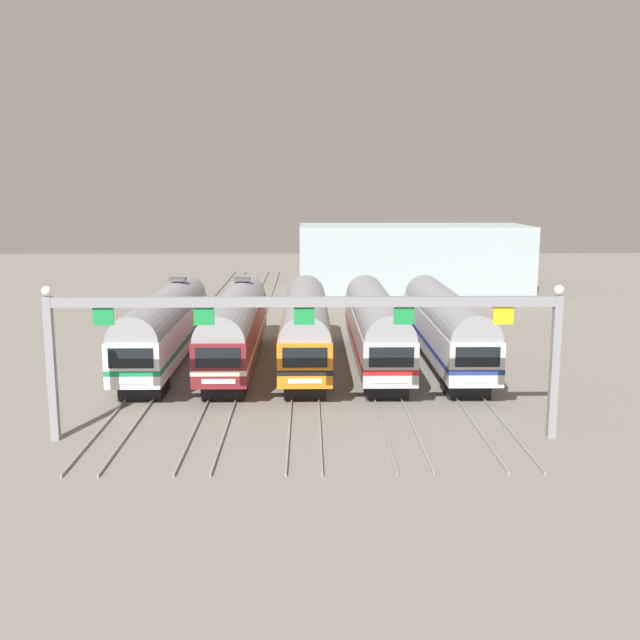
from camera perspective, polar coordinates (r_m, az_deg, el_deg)
name	(u,v)px	position (r m, az deg, el deg)	size (l,w,h in m)	color
ground_plane	(306,367)	(46.70, -1.12, -3.62)	(160.00, 160.00, 0.00)	gray
track_bed	(306,318)	(63.32, -1.07, 0.14)	(19.05, 70.00, 0.15)	gray
commuter_train_white	(165,325)	(46.99, -11.89, -0.40)	(2.88, 18.06, 5.05)	white
commuter_train_maroon	(235,325)	(46.35, -6.56, -0.39)	(2.88, 18.06, 5.05)	maroon
commuter_train_orange	(305,325)	(46.12, -1.13, -0.38)	(2.88, 18.06, 4.77)	orange
commuter_train_stainless	(375,325)	(46.31, 4.30, -0.36)	(2.88, 18.06, 4.77)	#B2B5BA
commuter_train_silver	(445,324)	(46.91, 9.65, -0.34)	(2.88, 18.06, 4.77)	silver
catenary_gantry	(304,324)	(32.38, -1.23, -0.29)	(22.78, 0.44, 6.97)	gray
maintenance_building	(413,258)	(80.45, 7.16, 4.75)	(24.26, 10.00, 7.15)	#9EB2B7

